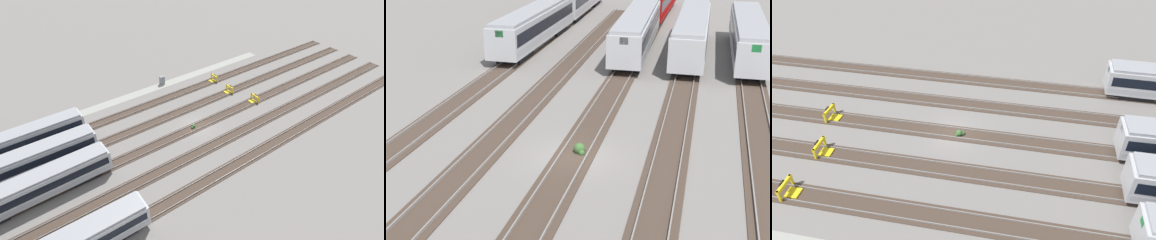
{
  "view_description": "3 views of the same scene",
  "coord_description": "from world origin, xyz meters",
  "views": [
    {
      "loc": [
        22.75,
        30.17,
        29.99
      ],
      "look_at": [
        1.0,
        0.0,
        1.8
      ],
      "focal_mm": 28.0,
      "sensor_mm": 36.0,
      "label": 1
    },
    {
      "loc": [
        -25.48,
        -6.65,
        12.63
      ],
      "look_at": [
        1.0,
        0.0,
        1.8
      ],
      "focal_mm": 50.0,
      "sensor_mm": 36.0,
      "label": 2
    },
    {
      "loc": [
        6.36,
        -27.3,
        23.44
      ],
      "look_at": [
        1.0,
        0.0,
        1.8
      ],
      "focal_mm": 35.0,
      "sensor_mm": 36.0,
      "label": 3
    }
  ],
  "objects": [
    {
      "name": "rail_track_nearest",
      "position": [
        0.0,
        -10.02,
        0.04
      ],
      "size": [
        90.0,
        2.23,
        0.21
      ],
      "color": "#47382D",
      "rests_on": "ground"
    },
    {
      "name": "rail_track_far_inner",
      "position": [
        0.0,
        5.01,
        0.04
      ],
      "size": [
        90.0,
        2.23,
        0.21
      ],
      "color": "#47382D",
      "rests_on": "ground"
    },
    {
      "name": "weed_clump",
      "position": [
        0.6,
        -0.18,
        0.24
      ],
      "size": [
        0.92,
        0.7,
        0.64
      ],
      "color": "#38602D",
      "rests_on": "ground"
    },
    {
      "name": "subway_car_front_row_right_inner",
      "position": [
        23.92,
        0.05,
        2.04
      ],
      "size": [
        18.06,
        3.27,
        3.7
      ],
      "color": "#B7BABF",
      "rests_on": "ground"
    },
    {
      "name": "ground_plane",
      "position": [
        0.0,
        0.0,
        0.0
      ],
      "size": [
        400.0,
        400.0,
        0.0
      ],
      "primitive_type": "plane",
      "color": "gray"
    },
    {
      "name": "subway_car_front_row_leftmost",
      "position": [
        23.92,
        10.08,
        2.04
      ],
      "size": [
        18.03,
        3.04,
        3.7
      ],
      "color": "#B7BABF",
      "rests_on": "ground"
    },
    {
      "name": "rail_track_near_inner",
      "position": [
        0.0,
        -5.01,
        0.04
      ],
      "size": [
        90.0,
        2.23,
        0.21
      ],
      "color": "#47382D",
      "rests_on": "ground"
    },
    {
      "name": "subway_car_front_row_rightmost",
      "position": [
        23.92,
        -5.0,
        2.04
      ],
      "size": [
        18.01,
        2.92,
        3.7
      ],
      "color": "#B7BABF",
      "rests_on": "ground"
    },
    {
      "name": "subway_car_front_row_centre",
      "position": [
        23.92,
        -9.97,
        2.04
      ],
      "size": [
        18.02,
        2.98,
        3.7
      ],
      "color": "#B7BABF",
      "rests_on": "ground"
    },
    {
      "name": "rail_track_farthest",
      "position": [
        0.0,
        10.02,
        0.04
      ],
      "size": [
        90.0,
        2.23,
        0.21
      ],
      "color": "#47382D",
      "rests_on": "ground"
    },
    {
      "name": "rail_track_middle",
      "position": [
        0.0,
        0.0,
        0.04
      ],
      "size": [
        90.0,
        2.24,
        0.21
      ],
      "color": "#47382D",
      "rests_on": "ground"
    }
  ]
}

